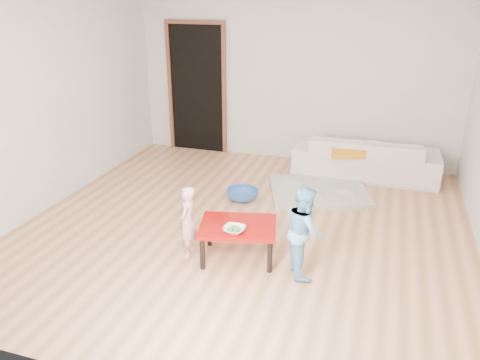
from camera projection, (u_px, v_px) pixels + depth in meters
The scene contains 13 objects.
floor at pixel (245, 226), 5.42m from camera, with size 5.00×5.00×0.01m, color #A87448.
back_wall at pixel (294, 78), 7.14m from camera, with size 5.00×0.02×2.60m, color silver.
left_wall at pixel (48, 100), 5.64m from camera, with size 0.02×5.00×2.60m, color silver.
doorway at pixel (197, 90), 7.68m from camera, with size 1.02×0.08×2.11m, color brown, non-canonical shape.
sofa at pixel (365, 157), 6.78m from camera, with size 2.04×0.80×0.59m, color beige.
cushion at pixel (347, 150), 6.57m from camera, with size 0.47×0.42×0.13m, color orange.
red_table at pixel (238, 241), 4.70m from camera, with size 0.75×0.56×0.38m, color #8D0A07, non-canonical shape.
bowl at pixel (234, 230), 4.49m from camera, with size 0.21×0.21×0.05m, color white.
broccoli at pixel (234, 229), 4.48m from camera, with size 0.12×0.12×0.06m, color #2D5919, non-canonical shape.
child_pink at pixel (187, 222), 4.69m from camera, with size 0.27×0.18×0.75m, color pink.
child_blue at pixel (304, 231), 4.37m from camera, with size 0.43×0.34×0.89m, color #6AC4F6.
basin at pixel (242, 195), 6.08m from camera, with size 0.42×0.42×0.13m, color #29539C.
blanket at pixel (319, 191), 6.29m from camera, with size 1.27×1.06×0.06m, color #BBB9A5, non-canonical shape.
Camera 1 is at (1.42, -4.61, 2.53)m, focal length 35.00 mm.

